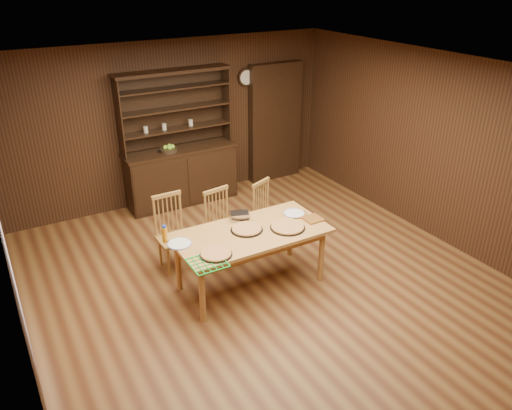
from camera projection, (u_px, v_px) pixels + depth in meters
floor at (267, 282)px, 6.28m from camera, size 6.00×6.00×0.00m
room_shell at (268, 165)px, 5.60m from camera, size 6.00×6.00×6.00m
china_hutch at (181, 168)px, 8.17m from camera, size 1.84×0.52×2.17m
doorway at (275, 123)px, 8.94m from camera, size 1.00×0.18×2.10m
wall_clock at (246, 77)px, 8.37m from camera, size 0.30×0.05×0.30m
dining_table at (251, 238)px, 5.96m from camera, size 1.84×0.92×0.75m
chair_left at (172, 229)px, 6.43m from camera, size 0.42×0.40×1.00m
chair_center at (221, 223)px, 6.62m from camera, size 0.46×0.44×0.98m
chair_right at (266, 212)px, 6.97m from camera, size 0.50×0.49×0.94m
pizza_left at (216, 254)px, 5.44m from camera, size 0.36×0.36×0.04m
pizza_right at (288, 227)px, 5.99m from camera, size 0.42×0.42×0.04m
pizza_center at (247, 229)px, 5.95m from camera, size 0.39×0.39×0.04m
cooling_rack at (207, 263)px, 5.29m from camera, size 0.36×0.36×0.02m
plate_left at (179, 244)px, 5.65m from camera, size 0.28×0.28×0.02m
plate_right at (294, 213)px, 6.34m from camera, size 0.27×0.27×0.02m
foil_dish at (240, 216)px, 6.19m from camera, size 0.27×0.23×0.09m
juice_bottle at (165, 234)px, 5.67m from camera, size 0.06×0.06×0.21m
pot_holder_a at (313, 219)px, 6.20m from camera, size 0.23×0.23×0.02m
pot_holder_b at (299, 215)px, 6.31m from camera, size 0.25×0.25×0.01m
fruit_bowl at (169, 149)px, 7.86m from camera, size 0.28×0.28×0.12m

